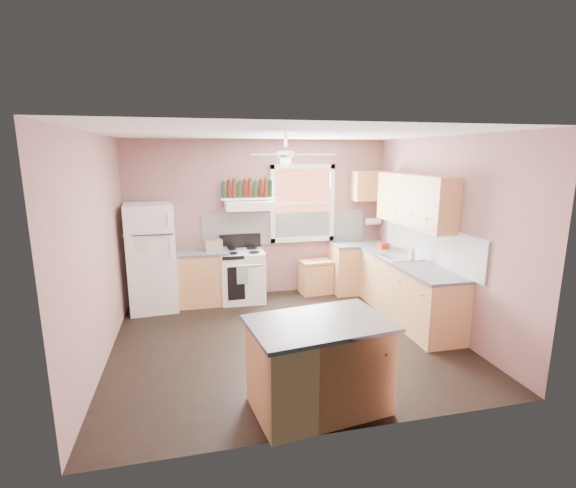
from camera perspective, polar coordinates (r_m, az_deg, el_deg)
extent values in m
plane|color=black|center=(5.79, -0.30, -12.85)|extent=(4.50, 4.50, 0.00)
plane|color=white|center=(5.26, -0.33, 14.89)|extent=(4.50, 4.50, 0.00)
cube|color=#8A5F5C|center=(7.32, -3.84, 3.51)|extent=(4.50, 0.05, 2.70)
cube|color=#8A5F5C|center=(6.27, 20.43, 1.29)|extent=(0.05, 4.00, 2.70)
cube|color=#8A5F5C|center=(5.35, -24.79, -0.84)|extent=(0.05, 4.00, 2.70)
cube|color=white|center=(7.40, -0.33, 2.25)|extent=(2.90, 0.03, 0.55)
cube|color=white|center=(6.52, 18.58, 0.26)|extent=(0.03, 2.60, 0.55)
cube|color=brown|center=(7.40, 1.95, 5.57)|extent=(1.00, 0.02, 1.20)
cube|color=white|center=(7.38, 2.00, 5.55)|extent=(1.16, 0.07, 1.36)
cube|color=white|center=(6.94, -18.14, -1.76)|extent=(0.78, 0.76, 1.70)
cube|color=#BC7F4E|center=(7.11, -11.78, -4.59)|extent=(0.90, 0.60, 0.86)
cube|color=#515154|center=(7.00, -11.94, -1.06)|extent=(0.92, 0.62, 0.04)
cube|color=silver|center=(6.96, -10.19, -0.12)|extent=(0.30, 0.20, 0.18)
cube|color=white|center=(7.13, -6.18, -4.36)|extent=(0.75, 0.68, 0.86)
cube|color=white|center=(6.98, -5.37, 5.29)|extent=(0.78, 0.50, 0.14)
cube|color=white|center=(7.09, -5.52, 6.21)|extent=(0.90, 0.26, 0.03)
cube|color=#BC7F4E|center=(7.51, 3.81, -4.70)|extent=(0.58, 0.41, 0.55)
cube|color=#BC7F4E|center=(7.69, 9.66, -3.24)|extent=(1.00, 0.60, 0.86)
cube|color=#BC7F4E|center=(6.57, 16.01, -6.23)|extent=(0.60, 2.20, 0.86)
cube|color=#515154|center=(7.58, 9.78, 0.04)|extent=(1.02, 0.62, 0.04)
cube|color=#515154|center=(6.44, 16.17, -2.43)|extent=(0.62, 2.22, 0.04)
cube|color=silver|center=(6.61, 15.33, -1.89)|extent=(0.55, 0.45, 0.03)
cylinder|color=silver|center=(6.67, 16.58, -1.17)|extent=(0.03, 0.03, 0.14)
cube|color=#BC7F4E|center=(6.52, 16.86, 5.76)|extent=(0.33, 1.80, 0.76)
cube|color=#BC7F4E|center=(7.64, 11.08, 7.82)|extent=(0.60, 0.33, 0.52)
cylinder|color=white|center=(7.79, 11.60, 3.06)|extent=(0.26, 0.12, 0.12)
cube|color=#BC7F4E|center=(4.23, 4.25, -16.41)|extent=(1.35, 0.96, 0.86)
cube|color=#515154|center=(4.03, 4.35, -10.79)|extent=(1.43, 1.04, 0.04)
cylinder|color=white|center=(5.25, -0.33, 12.17)|extent=(0.20, 0.20, 0.08)
imported|color=silver|center=(6.50, 16.62, -1.13)|extent=(0.11, 0.11, 0.22)
cube|color=#A7230E|center=(7.17, 12.89, -0.22)|extent=(0.21, 0.17, 0.10)
cylinder|color=#143819|center=(7.03, -8.81, 7.30)|extent=(0.06, 0.06, 0.27)
cylinder|color=#590F0F|center=(7.04, -8.08, 7.41)|extent=(0.06, 0.06, 0.29)
cylinder|color=#3F230F|center=(7.05, -7.36, 7.52)|extent=(0.06, 0.06, 0.31)
cylinder|color=#143819|center=(7.06, -6.63, 7.38)|extent=(0.06, 0.06, 0.27)
cylinder|color=#590F0F|center=(7.07, -5.91, 7.48)|extent=(0.06, 0.06, 0.29)
cylinder|color=#3F230F|center=(7.08, -5.19, 7.59)|extent=(0.06, 0.06, 0.31)
cylinder|color=#143819|center=(7.09, -4.47, 7.45)|extent=(0.06, 0.06, 0.27)
cylinder|color=#590F0F|center=(7.11, -3.76, 7.55)|extent=(0.06, 0.06, 0.29)
cylinder|color=#3F230F|center=(7.12, -3.05, 7.65)|extent=(0.06, 0.06, 0.31)
cylinder|color=#143819|center=(7.14, -2.34, 7.50)|extent=(0.06, 0.06, 0.27)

